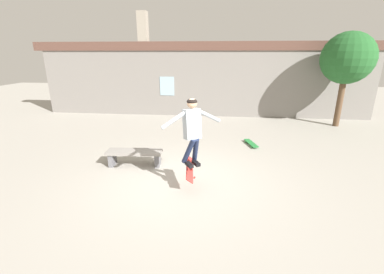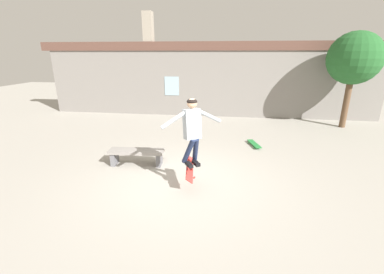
{
  "view_description": "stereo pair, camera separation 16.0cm",
  "coord_description": "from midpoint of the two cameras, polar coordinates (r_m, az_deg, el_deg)",
  "views": [
    {
      "loc": [
        0.82,
        -5.48,
        2.98
      ],
      "look_at": [
        0.27,
        -0.27,
        1.26
      ],
      "focal_mm": 24.0,
      "sensor_mm": 36.0,
      "label": 1
    },
    {
      "loc": [
        0.98,
        -5.46,
        2.98
      ],
      "look_at": [
        0.27,
        -0.27,
        1.26
      ],
      "focal_mm": 24.0,
      "sensor_mm": 36.0,
      "label": 2
    }
  ],
  "objects": [
    {
      "name": "skateboard_resting",
      "position": [
        8.91,
        14.15,
        -1.46
      ],
      "size": [
        0.43,
        0.87,
        0.08
      ],
      "rotation": [
        0.0,
        0.0,
        5.0
      ],
      "color": "#237F38",
      "rests_on": "ground_plane"
    },
    {
      "name": "skateboard_flipping",
      "position": [
        5.88,
        0.29,
        -7.0
      ],
      "size": [
        0.28,
        0.83,
        0.41
      ],
      "rotation": [
        0.0,
        0.0,
        -1.46
      ],
      "color": "red"
    },
    {
      "name": "tree_right",
      "position": [
        12.25,
        32.73,
        14.41
      ],
      "size": [
        2.03,
        2.03,
        3.8
      ],
      "color": "brown",
      "rests_on": "ground_plane"
    },
    {
      "name": "ground_plane",
      "position": [
        6.29,
        -1.37,
        -10.08
      ],
      "size": [
        40.0,
        40.0,
        0.0
      ],
      "primitive_type": "plane",
      "color": "#A39E93"
    },
    {
      "name": "park_bench",
      "position": [
        7.25,
        -11.63,
        -3.74
      ],
      "size": [
        1.53,
        0.54,
        0.44
      ],
      "rotation": [
        0.0,
        0.0,
        0.07
      ],
      "color": "gray",
      "rests_on": "ground_plane"
    },
    {
      "name": "building_backdrop",
      "position": [
        12.69,
        3.66,
        12.96
      ],
      "size": [
        16.57,
        0.52,
        4.8
      ],
      "color": "gray",
      "rests_on": "ground_plane"
    },
    {
      "name": "skater",
      "position": [
        5.45,
        0.85,
        2.31
      ],
      "size": [
        1.22,
        0.8,
        1.49
      ],
      "rotation": [
        0.0,
        0.0,
        -1.01
      ],
      "color": "#9EA8B2"
    }
  ]
}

